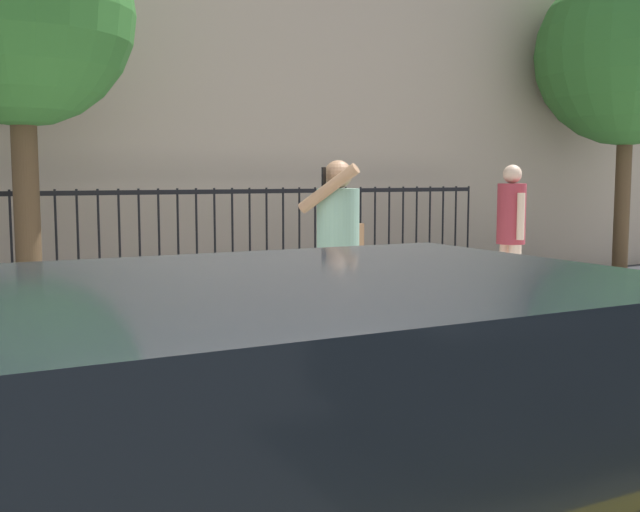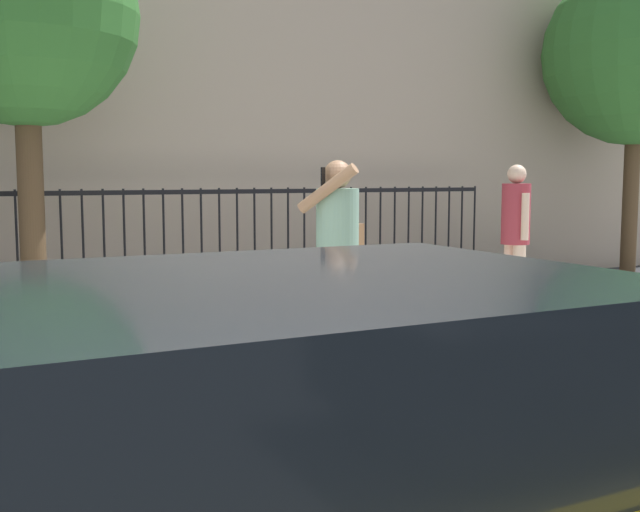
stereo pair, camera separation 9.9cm
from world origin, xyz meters
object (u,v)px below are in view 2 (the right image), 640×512
street_tree_near (637,54)px  pedestrian_on_phone (339,251)px  taxi_yellow (336,504)px  pedestrian_walking (515,227)px  street_tree_mid (24,15)px

street_tree_near → pedestrian_on_phone: bearing=-154.7°
taxi_yellow → pedestrian_walking: pedestrian_walking is taller
taxi_yellow → pedestrian_on_phone: pedestrian_on_phone is taller
taxi_yellow → pedestrian_on_phone: bearing=60.9°
pedestrian_on_phone → street_tree_near: street_tree_near is taller
pedestrian_on_phone → pedestrian_walking: pedestrian_walking is taller
pedestrian_walking → street_tree_mid: (-5.23, 1.87, 2.31)m
taxi_yellow → pedestrian_walking: 7.09m
taxi_yellow → street_tree_near: 12.01m
street_tree_mid → taxi_yellow: bearing=-89.1°
pedestrian_on_phone → street_tree_mid: (-1.89, 3.53, 2.31)m
street_tree_near → street_tree_mid: size_ratio=1.13×
taxi_yellow → pedestrian_walking: (5.13, 4.87, 0.45)m
taxi_yellow → street_tree_mid: bearing=90.9°
pedestrian_on_phone → street_tree_mid: size_ratio=0.37×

